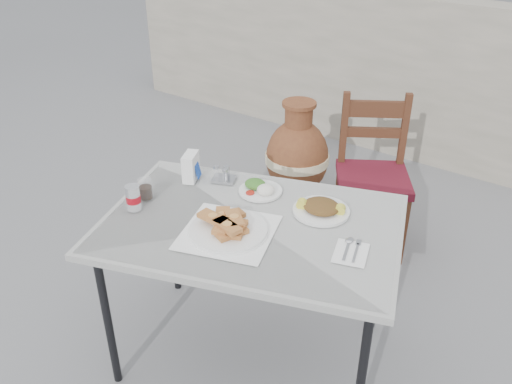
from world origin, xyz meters
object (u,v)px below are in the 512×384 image
Objects in this scene: salad_rice_plate at (260,188)px; soda_can at (133,198)px; salad_chopped_plate at (321,208)px; chair at (373,173)px; napkin_holder at (191,167)px; cafe_table at (251,232)px; terracotta_urn at (297,158)px; pide_plate at (228,226)px; cola_glass at (146,190)px; condiment_caddy at (223,176)px.

soda_can reaches higher than salad_rice_plate.
salad_chopped_plate is 0.26× the size of chair.
salad_rice_plate is 1.49× the size of napkin_holder.
soda_can is (-0.45, -0.21, 0.11)m from cafe_table.
soda_can is (-0.64, -0.43, 0.04)m from salad_chopped_plate.
napkin_holder is (-0.43, 0.13, 0.11)m from cafe_table.
pide_plate is at bearing -68.92° from terracotta_urn.
pide_plate is 1.52m from terracotta_urn.
soda_can is at bearing -128.75° from salad_rice_plate.
cola_glass reaches higher than cafe_table.
salad_rice_plate is 0.81× the size of salad_chopped_plate.
salad_rice_plate is at bearing -178.12° from salad_chopped_plate.
soda_can reaches higher than terracotta_urn.
salad_chopped_plate is (0.19, 0.23, 0.07)m from cafe_table.
salad_chopped_plate is 0.50m from condiment_caddy.
cola_glass reaches higher than condiment_caddy.
condiment_caddy is at bearing 7.32° from napkin_holder.
cafe_table is at bearing 13.16° from cola_glass.
chair reaches higher than terracotta_urn.
salad_chopped_plate reaches higher than cafe_table.
salad_rice_plate is 0.33m from napkin_holder.
napkin_holder is at bearing 86.43° from soda_can.
condiment_caddy is (-0.30, 0.20, 0.08)m from cafe_table.
soda_can is 0.12× the size of chair.
soda_can reaches higher than salad_chopped_plate.
cafe_table is at bearing -40.80° from napkin_holder.
salad_rice_plate is 0.26× the size of terracotta_urn.
chair is at bearing 81.30° from salad_rice_plate.
cola_glass is at bearing -143.95° from chair.
salad_rice_plate is 0.30m from salad_chopped_plate.
condiment_caddy is (0.12, 0.08, -0.04)m from napkin_holder.
cola_glass is at bearing -118.86° from condiment_caddy.
pide_plate reaches higher than cafe_table.
salad_chopped_plate is at bearing -15.22° from napkin_holder.
cola_glass reaches higher than terracotta_urn.
soda_can is 0.86× the size of condiment_caddy.
cafe_table is at bearing 24.60° from soda_can.
condiment_caddy is at bearing -175.83° from salad_rice_plate.
cafe_table is at bearing -130.14° from salad_chopped_plate.
salad_chopped_plate is 1.33m from terracotta_urn.
soda_can is at bearing -85.97° from terracotta_urn.
napkin_holder is (-0.62, -0.10, 0.04)m from salad_chopped_plate.
salad_rice_plate is 2.16× the size of cola_glass.
chair is at bearing 70.13° from condiment_caddy.
cola_glass is 0.69× the size of napkin_holder.
cafe_table is 0.50m from cola_glass.
salad_rice_plate is 0.49m from cola_glass.
soda_can is 1.53m from terracotta_urn.
napkin_holder is at bearing -146.29° from chair.
cafe_table is at bearing -123.11° from chair.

